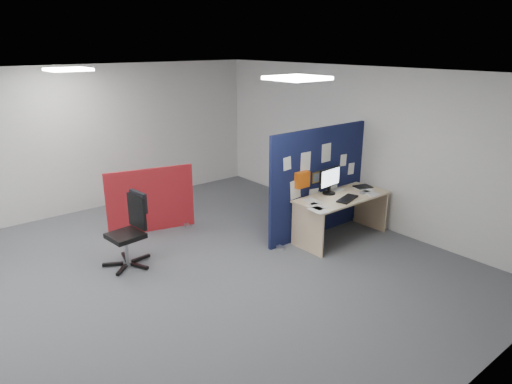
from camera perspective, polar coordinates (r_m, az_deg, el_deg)
floor at (r=6.12m, az=-16.52°, el=-12.75°), size 9.00×9.00×0.00m
ceiling at (r=5.30m, az=-19.19°, el=13.24°), size 9.00×7.00×0.02m
wall_back at (r=8.82m, az=-26.48°, el=5.07°), size 9.00×0.02×2.70m
wall_front at (r=2.93m, az=10.89°, el=-18.24°), size 9.00×0.02×2.70m
wall_right at (r=8.25m, az=12.54°, el=5.75°), size 0.02×7.00×2.70m
ceiling_lights at (r=6.04m, az=-18.47°, el=13.52°), size 4.10×4.10×0.04m
navy_divider at (r=7.54m, az=7.93°, el=1.26°), size 2.17×0.30×1.79m
main_desk at (r=7.50m, az=10.40°, el=-1.70°), size 1.61×0.71×0.73m
monitor_main at (r=7.42m, az=9.20°, el=1.55°), size 0.50×0.21×0.43m
keyboard at (r=7.26m, az=11.34°, el=-0.84°), size 0.48×0.30×0.02m
mouse at (r=7.60m, az=13.22°, el=-0.10°), size 0.10×0.06×0.03m
paper_tray at (r=7.94m, az=13.20°, el=0.66°), size 0.33×0.28×0.01m
red_divider at (r=7.85m, az=-13.00°, el=-1.09°), size 1.43×0.41×1.10m
office_chair at (r=6.73m, az=-15.31°, el=-4.03°), size 0.68×0.69×1.05m
desk_papers at (r=7.32m, az=10.06°, el=-0.71°), size 1.57×0.87×0.00m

